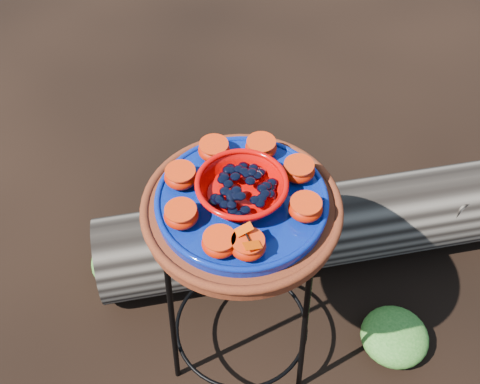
# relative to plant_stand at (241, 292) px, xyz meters

# --- Properties ---
(ground) EXTENTS (60.00, 60.00, 0.00)m
(ground) POSITION_rel_plant_stand_xyz_m (0.00, 0.00, -0.35)
(ground) COLOR black
(plant_stand) EXTENTS (0.44, 0.44, 0.70)m
(plant_stand) POSITION_rel_plant_stand_xyz_m (0.00, 0.00, 0.00)
(plant_stand) COLOR black
(plant_stand) RESTS_ON ground
(terracotta_saucer) EXTENTS (0.46, 0.46, 0.04)m
(terracotta_saucer) POSITION_rel_plant_stand_xyz_m (0.00, 0.00, 0.37)
(terracotta_saucer) COLOR #3C110F
(terracotta_saucer) RESTS_ON plant_stand
(cobalt_plate) EXTENTS (0.40, 0.40, 0.03)m
(cobalt_plate) POSITION_rel_plant_stand_xyz_m (0.00, 0.00, 0.40)
(cobalt_plate) COLOR #060A63
(cobalt_plate) RESTS_ON terracotta_saucer
(red_bowl) EXTENTS (0.20, 0.20, 0.06)m
(red_bowl) POSITION_rel_plant_stand_xyz_m (0.00, 0.00, 0.44)
(red_bowl) COLOR #C90402
(red_bowl) RESTS_ON cobalt_plate
(glass_gems) EXTENTS (0.15, 0.15, 0.03)m
(glass_gems) POSITION_rel_plant_stand_xyz_m (0.00, 0.00, 0.48)
(glass_gems) COLOR black
(glass_gems) RESTS_ON red_bowl
(orange_half_0) EXTENTS (0.08, 0.08, 0.04)m
(orange_half_0) POSITION_rel_plant_stand_xyz_m (0.03, -0.15, 0.44)
(orange_half_0) COLOR #A61002
(orange_half_0) RESTS_ON cobalt_plate
(orange_half_1) EXTENTS (0.08, 0.08, 0.04)m
(orange_half_1) POSITION_rel_plant_stand_xyz_m (0.15, -0.03, 0.44)
(orange_half_1) COLOR #A61002
(orange_half_1) RESTS_ON cobalt_plate
(orange_half_2) EXTENTS (0.08, 0.08, 0.04)m
(orange_half_2) POSITION_rel_plant_stand_xyz_m (0.13, 0.08, 0.44)
(orange_half_2) COLOR #A61002
(orange_half_2) RESTS_ON cobalt_plate
(orange_half_3) EXTENTS (0.08, 0.08, 0.04)m
(orange_half_3) POSITION_rel_plant_stand_xyz_m (0.03, 0.15, 0.44)
(orange_half_3) COLOR #A61002
(orange_half_3) RESTS_ON cobalt_plate
(orange_half_4) EXTENTS (0.08, 0.08, 0.04)m
(orange_half_4) POSITION_rel_plant_stand_xyz_m (-0.08, 0.13, 0.44)
(orange_half_4) COLOR #A61002
(orange_half_4) RESTS_ON cobalt_plate
(orange_half_5) EXTENTS (0.08, 0.08, 0.04)m
(orange_half_5) POSITION_rel_plant_stand_xyz_m (-0.15, 0.03, 0.44)
(orange_half_5) COLOR #A61002
(orange_half_5) RESTS_ON cobalt_plate
(orange_half_6) EXTENTS (0.08, 0.08, 0.04)m
(orange_half_6) POSITION_rel_plant_stand_xyz_m (-0.13, -0.08, 0.44)
(orange_half_6) COLOR #A61002
(orange_half_6) RESTS_ON cobalt_plate
(orange_half_7) EXTENTS (0.08, 0.08, 0.04)m
(orange_half_7) POSITION_rel_plant_stand_xyz_m (-0.03, -0.15, 0.44)
(orange_half_7) COLOR #A61002
(orange_half_7) RESTS_ON cobalt_plate
(butterfly) EXTENTS (0.10, 0.08, 0.01)m
(butterfly) POSITION_rel_plant_stand_xyz_m (0.03, -0.15, 0.46)
(butterfly) COLOR #DF3B00
(butterfly) RESTS_ON orange_half_0
(driftwood_log) EXTENTS (1.60, 0.84, 0.29)m
(driftwood_log) POSITION_rel_plant_stand_xyz_m (0.24, 0.41, -0.20)
(driftwood_log) COLOR black
(driftwood_log) RESTS_ON ground
(foliage_left) EXTENTS (0.25, 0.25, 0.13)m
(foliage_left) POSITION_rel_plant_stand_xyz_m (-0.43, 0.26, -0.29)
(foliage_left) COLOR #215A16
(foliage_left) RESTS_ON ground
(foliage_right) EXTENTS (0.22, 0.22, 0.11)m
(foliage_right) POSITION_rel_plant_stand_xyz_m (0.49, 0.06, -0.30)
(foliage_right) COLOR #215A16
(foliage_right) RESTS_ON ground
(foliage_back) EXTENTS (0.33, 0.33, 0.16)m
(foliage_back) POSITION_rel_plant_stand_xyz_m (-0.05, 0.55, -0.27)
(foliage_back) COLOR #215A16
(foliage_back) RESTS_ON ground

